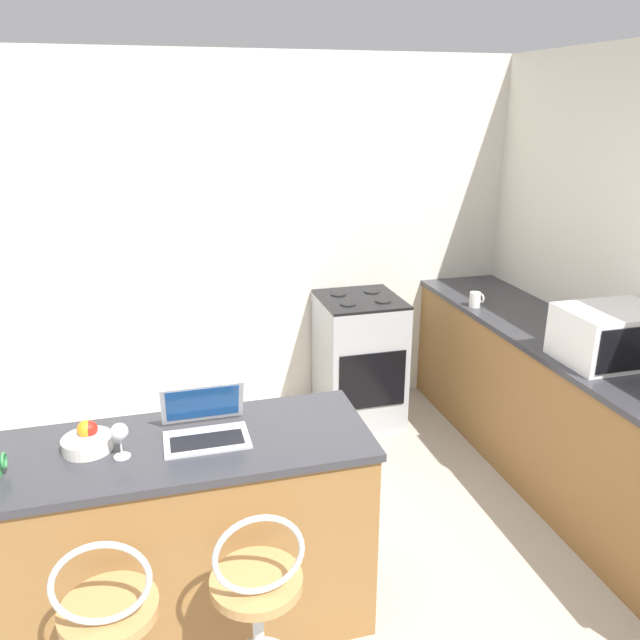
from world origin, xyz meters
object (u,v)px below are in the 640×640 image
object	(u,v)px
laptop	(205,423)
mug_white	(476,299)
stove_range	(359,358)
bar_stool_far	(259,622)
wine_glass_short	(120,433)
fruit_bowl	(88,439)
microwave	(612,335)

from	to	relation	value
laptop	mug_white	size ratio (longest dim) A/B	3.38
stove_range	mug_white	size ratio (longest dim) A/B	9.12
laptop	stove_range	xyz separation A→B (m)	(1.26, 1.67, -0.52)
bar_stool_far	wine_glass_short	bearing A→B (deg)	132.86
bar_stool_far	stove_range	distance (m)	2.52
stove_range	mug_white	world-z (taller)	mug_white
laptop	stove_range	distance (m)	2.16
fruit_bowl	wine_glass_short	bearing A→B (deg)	-38.15
stove_range	fruit_bowl	xyz separation A→B (m)	(-1.73, -1.66, 0.51)
fruit_bowl	wine_glass_short	world-z (taller)	wine_glass_short
fruit_bowl	mug_white	bearing A→B (deg)	27.51
laptop	microwave	size ratio (longest dim) A/B	0.65
wine_glass_short	fruit_bowl	bearing A→B (deg)	141.85
stove_range	fruit_bowl	world-z (taller)	fruit_bowl
stove_range	wine_glass_short	bearing A→B (deg)	-132.07
wine_glass_short	bar_stool_far	bearing A→B (deg)	-47.14
bar_stool_far	wine_glass_short	size ratio (longest dim) A/B	6.56
microwave	laptop	bearing A→B (deg)	-173.81
bar_stool_far	fruit_bowl	bearing A→B (deg)	134.70
mug_white	stove_range	bearing A→B (deg)	150.36
laptop	microwave	world-z (taller)	microwave
stove_range	wine_glass_short	size ratio (longest dim) A/B	6.38
laptop	microwave	bearing A→B (deg)	6.19
wine_glass_short	microwave	bearing A→B (deg)	7.38
bar_stool_far	fruit_bowl	distance (m)	0.98
bar_stool_far	microwave	bearing A→B (deg)	21.27
laptop	bar_stool_far	bearing A→B (deg)	-78.96
laptop	wine_glass_short	xyz separation A→B (m)	(-0.34, -0.09, 0.05)
bar_stool_far	laptop	bearing A→B (deg)	101.04
bar_stool_far	stove_range	world-z (taller)	bar_stool_far
bar_stool_far	laptop	world-z (taller)	laptop
microwave	fruit_bowl	bearing A→B (deg)	-175.22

